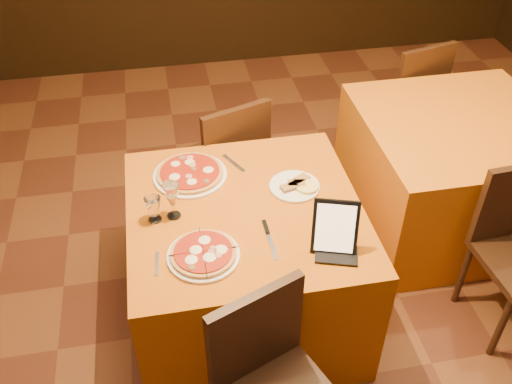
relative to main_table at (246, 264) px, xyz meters
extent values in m
cube|color=#B75B0B|center=(0.00, 0.00, 0.00)|extent=(1.10, 1.10, 0.75)
cube|color=orange|center=(1.35, 0.51, 0.00)|extent=(1.10, 1.10, 0.75)
cylinder|color=white|center=(-0.23, -0.28, 0.38)|extent=(0.31, 0.31, 0.01)
cylinder|color=#AD4C23|center=(-0.23, -0.28, 0.40)|extent=(0.28, 0.28, 0.02)
cylinder|color=white|center=(-0.23, 0.29, 0.38)|extent=(0.37, 0.37, 0.01)
cylinder|color=#AD4C23|center=(-0.23, 0.29, 0.40)|extent=(0.33, 0.33, 0.02)
cylinder|color=white|center=(0.27, 0.11, 0.38)|extent=(0.25, 0.25, 0.01)
cylinder|color=olive|center=(0.27, 0.11, 0.40)|extent=(0.15, 0.15, 0.02)
cube|color=black|center=(0.33, -0.32, 0.49)|extent=(0.22, 0.15, 0.24)
cube|color=#B6B6BD|center=(0.07, -0.24, 0.38)|extent=(0.03, 0.24, 0.01)
cube|color=silver|center=(-0.42, -0.28, 0.38)|extent=(0.03, 0.14, 0.01)
cube|color=#A9AAB0|center=(0.00, 0.36, 0.38)|extent=(0.10, 0.17, 0.01)
camera|label=1|loc=(-0.32, -1.99, 2.14)|focal=40.00mm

